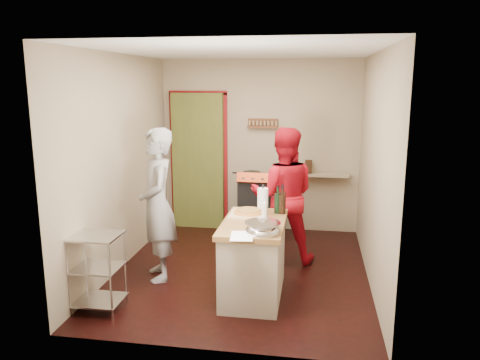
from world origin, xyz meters
name	(u,v)px	position (x,y,z in m)	size (l,w,h in m)	color
floor	(242,271)	(0.00, 0.00, 0.00)	(3.50, 3.50, 0.00)	black
back_wall	(219,156)	(-0.64, 1.78, 1.13)	(3.00, 0.44, 2.60)	tan
left_wall	(120,163)	(-1.50, 0.00, 1.30)	(0.04, 3.50, 2.60)	tan
right_wall	(375,170)	(1.50, 0.00, 1.30)	(0.04, 3.50, 2.60)	tan
ceiling	(242,50)	(0.00, 0.00, 2.61)	(3.00, 3.50, 0.02)	white
stove	(260,205)	(0.05, 1.42, 0.45)	(0.60, 0.63, 1.00)	black
wire_shelving	(97,268)	(-1.28, -1.20, 0.44)	(0.48, 0.40, 0.80)	silver
island	(254,256)	(0.23, -0.63, 0.44)	(0.65, 1.20, 1.14)	#B6AA9B
person_stripe	(157,205)	(-0.93, -0.34, 0.88)	(0.64, 0.42, 1.76)	silver
person_red	(283,196)	(0.46, 0.43, 0.86)	(0.84, 0.65, 1.72)	#A90B19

